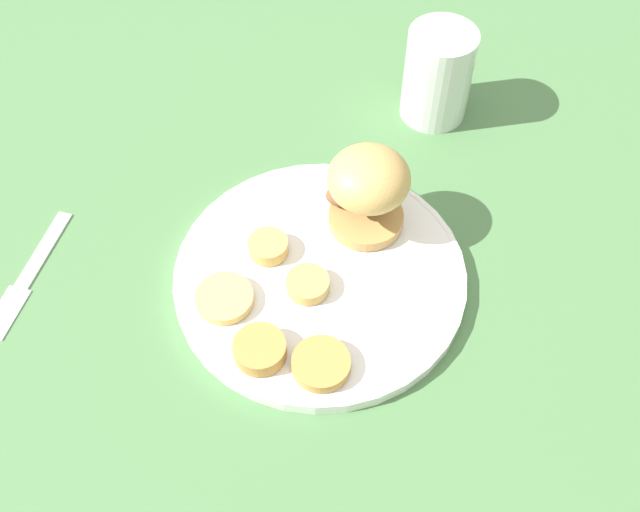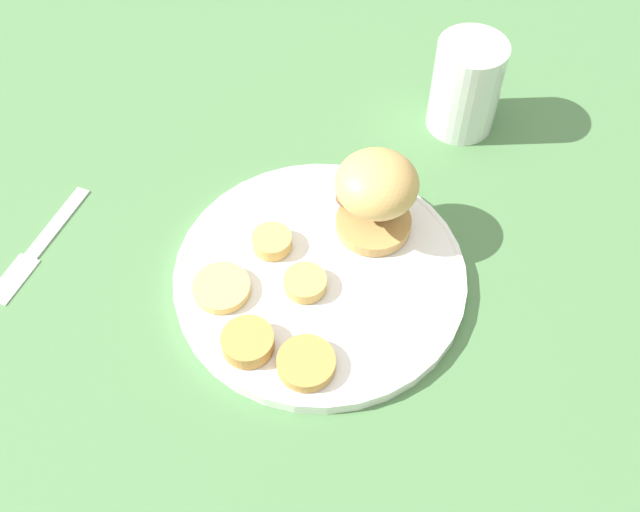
{
  "view_description": "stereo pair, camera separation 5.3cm",
  "coord_description": "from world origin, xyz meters",
  "px_view_note": "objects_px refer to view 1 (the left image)",
  "views": [
    {
      "loc": [
        -0.39,
        0.15,
        0.62
      ],
      "look_at": [
        0.0,
        0.0,
        0.04
      ],
      "focal_mm": 42.0,
      "sensor_mm": 36.0,
      "label": 1
    },
    {
      "loc": [
        -0.41,
        0.1,
        0.62
      ],
      "look_at": [
        0.0,
        0.0,
        0.04
      ],
      "focal_mm": 42.0,
      "sensor_mm": 36.0,
      "label": 2
    }
  ],
  "objects_px": {
    "dinner_plate": "(320,275)",
    "fork": "(28,274)",
    "drinking_glass": "(438,75)",
    "sandwich": "(367,187)"
  },
  "relations": [
    {
      "from": "sandwich",
      "to": "drinking_glass",
      "type": "xyz_separation_m",
      "value": [
        0.13,
        -0.14,
        -0.01
      ]
    },
    {
      "from": "sandwich",
      "to": "fork",
      "type": "height_order",
      "value": "sandwich"
    },
    {
      "from": "dinner_plate",
      "to": "fork",
      "type": "bearing_deg",
      "value": 67.99
    },
    {
      "from": "fork",
      "to": "sandwich",
      "type": "bearing_deg",
      "value": -100.96
    },
    {
      "from": "fork",
      "to": "drinking_glass",
      "type": "distance_m",
      "value": 0.49
    },
    {
      "from": "sandwich",
      "to": "fork",
      "type": "xyz_separation_m",
      "value": [
        0.07,
        0.34,
        -0.06
      ]
    },
    {
      "from": "fork",
      "to": "drinking_glass",
      "type": "bearing_deg",
      "value": -81.77
    },
    {
      "from": "dinner_plate",
      "to": "drinking_glass",
      "type": "relative_size",
      "value": 2.6
    },
    {
      "from": "fork",
      "to": "drinking_glass",
      "type": "xyz_separation_m",
      "value": [
        0.07,
        -0.48,
        0.05
      ]
    },
    {
      "from": "dinner_plate",
      "to": "sandwich",
      "type": "xyz_separation_m",
      "value": [
        0.04,
        -0.07,
        0.06
      ]
    }
  ]
}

